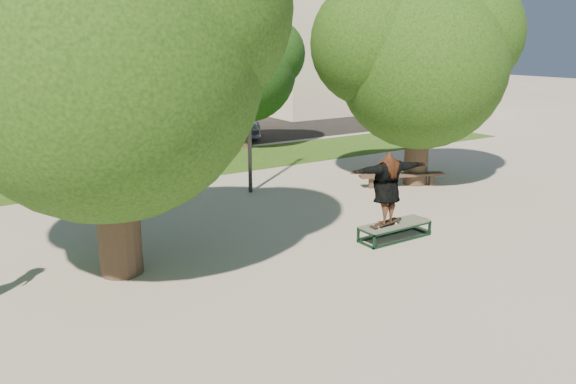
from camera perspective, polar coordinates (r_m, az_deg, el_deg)
ground at (r=12.76m, az=3.32°, el=-5.59°), size 120.00×120.00×0.00m
grass_strip at (r=21.22m, az=-9.79°, el=2.69°), size 30.00×4.00×0.02m
asphalt_strip at (r=26.94m, az=-17.31°, el=4.85°), size 40.00×8.00×0.01m
tree_left at (r=11.05m, az=-18.83°, el=13.90°), size 6.96×5.95×7.12m
tree_right at (r=18.18m, az=13.12°, el=13.46°), size 6.24×5.33×6.51m
bg_tree_mid at (r=22.49m, az=-17.96°, el=13.19°), size 5.76×4.92×6.24m
bg_tree_right at (r=24.12m, az=-4.52°, el=12.69°), size 5.04×4.31×5.43m
lamppost at (r=16.74m, az=-4.01°, el=10.46°), size 0.25×0.15×6.11m
side_building at (r=40.35m, az=5.63°, el=14.37°), size 15.00×10.00×8.00m
grind_box at (r=13.43m, az=10.78°, el=-3.91°), size 1.80×0.60×0.38m
skater_rig at (r=12.90m, az=10.00°, el=0.43°), size 2.10×0.82×1.74m
bench at (r=18.15m, az=11.49°, el=1.60°), size 2.66×1.42×0.42m
car_grey at (r=26.80m, az=-18.43°, el=6.08°), size 2.14×4.59×1.27m
car_silver_b at (r=27.98m, az=-6.81°, el=7.44°), size 2.70×5.68×1.60m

